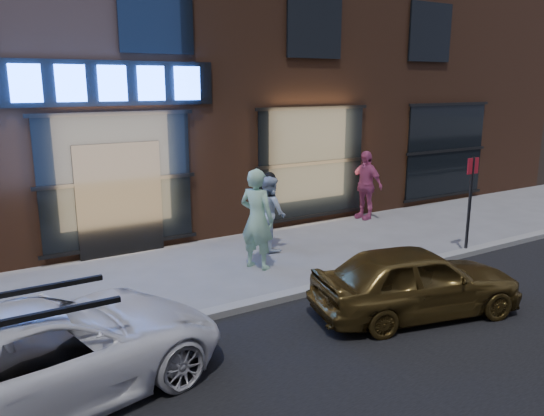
{
  "coord_description": "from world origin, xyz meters",
  "views": [
    {
      "loc": [
        -2.93,
        -7.09,
        3.59
      ],
      "look_at": [
        2.36,
        1.6,
        1.2
      ],
      "focal_mm": 35.0,
      "sensor_mm": 36.0,
      "label": 1
    }
  ],
  "objects": [
    {
      "name": "curb",
      "position": [
        0.0,
        0.0,
        0.06
      ],
      "size": [
        60.0,
        0.25,
        0.12
      ],
      "primitive_type": "cube",
      "color": "gray",
      "rests_on": "ground"
    },
    {
      "name": "man_cap",
      "position": [
        2.91,
        2.59,
        0.83
      ],
      "size": [
        0.68,
        0.85,
        1.66
      ],
      "primitive_type": "imported",
      "rotation": [
        0.0,
        0.0,
        1.5
      ],
      "color": "silver",
      "rests_on": "ground"
    },
    {
      "name": "building_east",
      "position": [
        22.0,
        9.0,
        6.0
      ],
      "size": [
        14.0,
        10.0,
        12.0
      ],
      "primitive_type": "cube",
      "color": "#47382D",
      "rests_on": "ground"
    },
    {
      "name": "white_suv",
      "position": [
        -2.3,
        -1.07,
        0.59
      ],
      "size": [
        4.61,
        2.87,
        1.19
      ],
      "primitive_type": "imported",
      "rotation": [
        0.0,
        0.0,
        1.79
      ],
      "color": "white",
      "rests_on": "ground"
    },
    {
      "name": "passerby",
      "position": [
        6.54,
        3.63,
        0.93
      ],
      "size": [
        0.64,
        1.15,
        1.85
      ],
      "primitive_type": "imported",
      "rotation": [
        0.0,
        0.0,
        -1.39
      ],
      "color": "#BC4D81",
      "rests_on": "ground"
    },
    {
      "name": "sign_post",
      "position": [
        6.37,
        0.1,
        1.27
      ],
      "size": [
        0.34,
        0.07,
        2.11
      ],
      "rotation": [
        0.0,
        0.0,
        0.04
      ],
      "color": "#262628",
      "rests_on": "ground"
    },
    {
      "name": "ground",
      "position": [
        0.0,
        0.0,
        0.0
      ],
      "size": [
        90.0,
        90.0,
        0.0
      ],
      "primitive_type": "plane",
      "color": "slate",
      "rests_on": "ground"
    },
    {
      "name": "man_bowtie",
      "position": [
        2.05,
        1.66,
        1.0
      ],
      "size": [
        0.77,
        0.87,
        2.01
      ],
      "primitive_type": "imported",
      "rotation": [
        0.0,
        0.0,
        2.05
      ],
      "color": "#9FD1AC",
      "rests_on": "ground"
    },
    {
      "name": "storefront_building",
      "position": [
        -0.0,
        7.99,
        5.15
      ],
      "size": [
        30.2,
        8.28,
        10.3
      ],
      "color": "#54301E",
      "rests_on": "ground"
    },
    {
      "name": "gold_sedan",
      "position": [
        3.09,
        -1.57,
        0.57
      ],
      "size": [
        3.56,
        2.08,
        1.14
      ],
      "primitive_type": "imported",
      "rotation": [
        0.0,
        0.0,
        1.34
      ],
      "color": "brown",
      "rests_on": "ground"
    }
  ]
}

